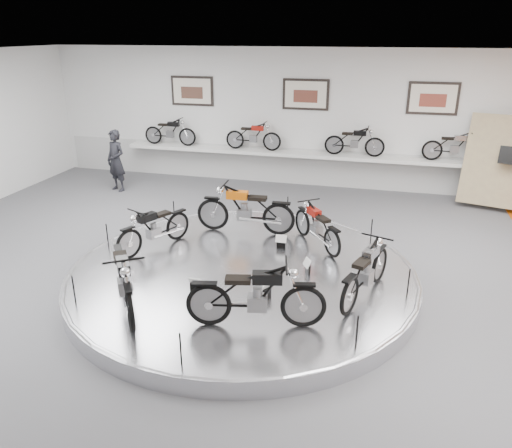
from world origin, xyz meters
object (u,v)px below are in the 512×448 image
(bike_b, at_px, (245,209))
(bike_e, at_px, (256,295))
(display_platform, at_px, (242,276))
(bike_c, at_px, (154,227))
(visitor, at_px, (116,161))
(bike_f, at_px, (366,271))
(shelf, at_px, (302,154))
(bike_d, at_px, (124,278))
(bike_a, at_px, (317,225))

(bike_b, distance_m, bike_e, 3.72)
(display_platform, distance_m, bike_c, 2.10)
(display_platform, height_order, visitor, visitor)
(bike_f, bearing_deg, shelf, 36.70)
(bike_d, xyz_separation_m, bike_f, (3.65, 1.30, -0.04))
(bike_a, xyz_separation_m, bike_c, (-3.13, -0.98, 0.02))
(bike_b, bearing_deg, visitor, -34.51)
(bike_d, xyz_separation_m, visitor, (-3.77, 6.47, 0.07))
(shelf, distance_m, bike_d, 8.31)
(display_platform, xyz_separation_m, bike_e, (0.73, -1.78, 0.67))
(visitor, bearing_deg, bike_a, -5.79)
(bike_d, bearing_deg, visitor, 175.83)
(shelf, height_order, bike_b, bike_b)
(bike_b, height_order, bike_e, bike_b)
(bike_d, height_order, bike_e, bike_d)
(display_platform, relative_size, bike_b, 3.48)
(bike_b, distance_m, bike_c, 2.01)
(bike_f, bearing_deg, display_platform, 96.58)
(display_platform, bearing_deg, shelf, 90.00)
(bike_a, relative_size, bike_e, 0.85)
(shelf, distance_m, visitor, 5.45)
(bike_a, height_order, bike_c, bike_c)
(bike_a, bearing_deg, bike_e, 133.65)
(bike_d, bearing_deg, bike_c, 159.63)
(shelf, distance_m, bike_c, 6.27)
(shelf, bearing_deg, bike_c, -108.27)
(bike_b, height_order, bike_c, bike_b)
(bike_c, xyz_separation_m, visitor, (-3.21, 4.24, 0.14))
(bike_b, relative_size, bike_e, 1.04)
(shelf, xyz_separation_m, visitor, (-5.18, -1.71, -0.11))
(bike_f, bearing_deg, bike_a, 48.06)
(shelf, bearing_deg, visitor, -161.67)
(shelf, relative_size, visitor, 6.15)
(bike_d, distance_m, visitor, 7.49)
(bike_a, xyz_separation_m, visitor, (-6.34, 3.26, 0.15))
(display_platform, distance_m, bike_e, 2.03)
(bike_f, bearing_deg, bike_c, 96.22)
(bike_d, height_order, bike_f, bike_d)
(bike_d, bearing_deg, shelf, 135.86)
(shelf, height_order, bike_c, bike_c)
(shelf, relative_size, bike_d, 6.22)
(shelf, relative_size, bike_c, 7.06)
(bike_f, bearing_deg, bike_d, 128.32)
(shelf, distance_m, bike_a, 5.11)
(shelf, xyz_separation_m, bike_a, (1.17, -4.97, -0.26))
(bike_f, bearing_deg, visitor, 73.80)
(shelf, xyz_separation_m, bike_f, (2.24, -6.88, -0.22))
(bike_c, xyz_separation_m, bike_f, (4.21, -0.93, 0.02))
(bike_c, bearing_deg, visitor, -117.75)
(bike_f, bearing_deg, bike_b, 68.80)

